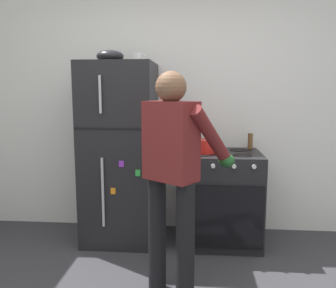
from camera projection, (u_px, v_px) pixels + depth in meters
kitchen_wall_back at (172, 102)px, 3.69m from camera, size 6.00×0.10×2.70m
refrigerator at (120, 153)px, 3.43m from camera, size 0.68×0.72×1.73m
stove_range at (220, 198)px, 3.40m from camera, size 0.76×0.67×0.89m
person_cook at (174, 165)px, 2.44m from camera, size 0.67×0.72×1.60m
red_pot at (205, 146)px, 3.30m from camera, size 0.33×0.23×0.13m
coffee_mug at (139, 58)px, 3.33m from camera, size 0.11×0.08×0.10m
pepper_mill at (250, 141)px, 3.50m from camera, size 0.05×0.05×0.16m
mixing_bowl at (110, 56)px, 3.30m from camera, size 0.26×0.26×0.12m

